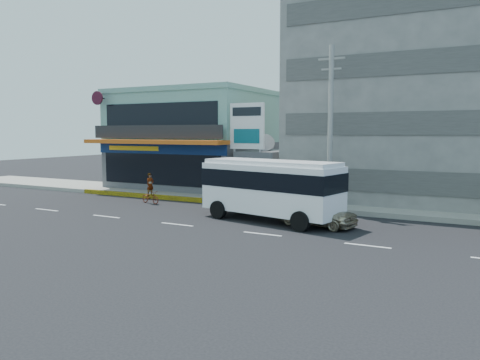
% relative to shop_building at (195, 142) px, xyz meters
% --- Properties ---
extents(ground, '(120.00, 120.00, 0.00)m').
position_rel_shop_building_xyz_m(ground, '(8.00, -13.95, -4.00)').
color(ground, black).
rests_on(ground, ground).
extents(sidewalk, '(70.00, 5.00, 0.30)m').
position_rel_shop_building_xyz_m(sidewalk, '(13.00, -4.45, -3.85)').
color(sidewalk, gray).
rests_on(sidewalk, ground).
extents(shop_building, '(12.40, 11.70, 8.00)m').
position_rel_shop_building_xyz_m(shop_building, '(0.00, 0.00, 0.00)').
color(shop_building, '#45454A').
rests_on(shop_building, ground).
extents(concrete_building, '(16.00, 12.00, 14.00)m').
position_rel_shop_building_xyz_m(concrete_building, '(18.00, 1.05, 3.00)').
color(concrete_building, gray).
rests_on(concrete_building, ground).
extents(gap_structure, '(3.00, 6.00, 3.50)m').
position_rel_shop_building_xyz_m(gap_structure, '(8.00, -1.95, -2.25)').
color(gap_structure, '#45454A').
rests_on(gap_structure, ground).
extents(satellite_dish, '(1.50, 1.50, 0.15)m').
position_rel_shop_building_xyz_m(satellite_dish, '(8.00, -2.95, -0.42)').
color(satellite_dish, slate).
rests_on(satellite_dish, gap_structure).
extents(billboard, '(2.60, 0.18, 6.90)m').
position_rel_shop_building_xyz_m(billboard, '(7.50, -4.75, 0.93)').
color(billboard, gray).
rests_on(billboard, ground).
extents(utility_pole_near, '(1.60, 0.30, 10.00)m').
position_rel_shop_building_xyz_m(utility_pole_near, '(14.00, -6.55, 1.15)').
color(utility_pole_near, '#999993').
rests_on(utility_pole_near, ground).
extents(minibus, '(8.35, 4.14, 3.35)m').
position_rel_shop_building_xyz_m(minibus, '(12.00, -10.80, -2.00)').
color(minibus, white).
rests_on(minibus, ground).
extents(sedan, '(4.57, 2.46, 1.48)m').
position_rel_shop_building_xyz_m(sedan, '(14.64, -10.89, -3.26)').
color(sedan, '#BEB191').
rests_on(sedan, ground).
extents(motorcycle_rider, '(1.70, 0.88, 2.08)m').
position_rel_shop_building_xyz_m(motorcycle_rider, '(2.08, -8.75, -3.31)').
color(motorcycle_rider, '#5A1A0C').
rests_on(motorcycle_rider, ground).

